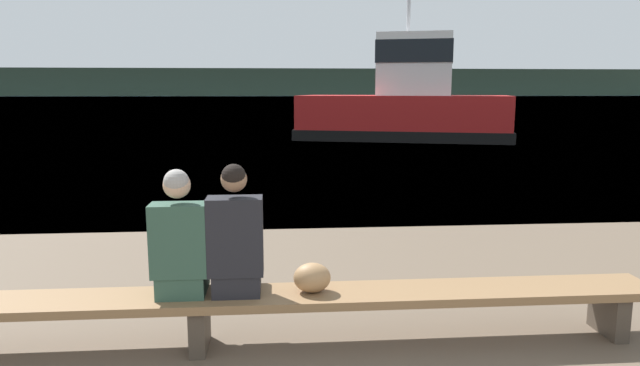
{
  "coord_description": "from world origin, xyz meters",
  "views": [
    {
      "loc": [
        -0.47,
        -1.03,
        1.96
      ],
      "look_at": [
        0.11,
        6.12,
        0.77
      ],
      "focal_mm": 32.0,
      "sensor_mm": 36.0,
      "label": 1
    }
  ],
  "objects_px": {
    "person_left": "(180,243)",
    "tugboat_red": "(406,106)",
    "shopping_bag": "(312,278)",
    "person_right": "(236,241)",
    "bench_main": "(199,305)"
  },
  "relations": [
    {
      "from": "person_left",
      "to": "tugboat_red",
      "type": "xyz_separation_m",
      "value": [
        5.9,
        18.03,
        0.45
      ]
    },
    {
      "from": "shopping_bag",
      "to": "person_right",
      "type": "bearing_deg",
      "value": 179.87
    },
    {
      "from": "person_left",
      "to": "bench_main",
      "type": "bearing_deg",
      "value": -4.44
    },
    {
      "from": "bench_main",
      "to": "shopping_bag",
      "type": "bearing_deg",
      "value": 0.51
    },
    {
      "from": "person_right",
      "to": "shopping_bag",
      "type": "xyz_separation_m",
      "value": [
        0.57,
        -0.0,
        -0.3
      ]
    },
    {
      "from": "shopping_bag",
      "to": "tugboat_red",
      "type": "bearing_deg",
      "value": 74.75
    },
    {
      "from": "shopping_bag",
      "to": "tugboat_red",
      "type": "height_order",
      "value": "tugboat_red"
    },
    {
      "from": "shopping_bag",
      "to": "person_left",
      "type": "bearing_deg",
      "value": 179.88
    },
    {
      "from": "shopping_bag",
      "to": "bench_main",
      "type": "bearing_deg",
      "value": -179.49
    },
    {
      "from": "tugboat_red",
      "to": "person_left",
      "type": "bearing_deg",
      "value": 178.73
    },
    {
      "from": "person_right",
      "to": "bench_main",
      "type": "bearing_deg",
      "value": -178.19
    },
    {
      "from": "person_right",
      "to": "shopping_bag",
      "type": "relative_size",
      "value": 3.51
    },
    {
      "from": "bench_main",
      "to": "shopping_bag",
      "type": "distance_m",
      "value": 0.88
    },
    {
      "from": "bench_main",
      "to": "tugboat_red",
      "type": "relative_size",
      "value": 0.81
    },
    {
      "from": "person_left",
      "to": "shopping_bag",
      "type": "height_order",
      "value": "person_left"
    }
  ]
}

